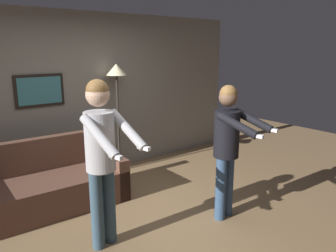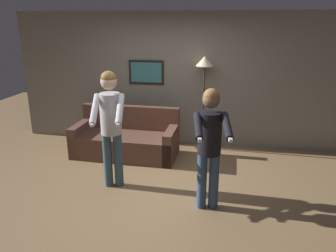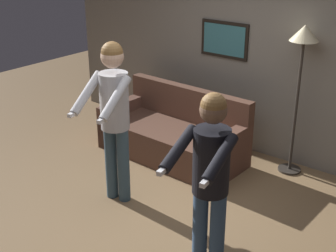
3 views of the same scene
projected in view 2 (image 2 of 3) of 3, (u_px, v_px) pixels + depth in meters
ground_plane at (153, 188)px, 4.97m from camera, size 12.00×12.00×0.00m
back_wall_assembly at (174, 80)px, 6.45m from camera, size 6.40×0.09×2.60m
couch at (126, 141)px, 6.12m from camera, size 1.92×0.90×0.87m
torchiere_lamp at (204, 73)px, 6.06m from camera, size 0.33×0.33×1.80m
person_standing_left at (111, 119)px, 4.70m from camera, size 0.51×0.70×1.76m
person_standing_right at (210, 139)px, 4.14m from camera, size 0.50×0.71×1.64m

